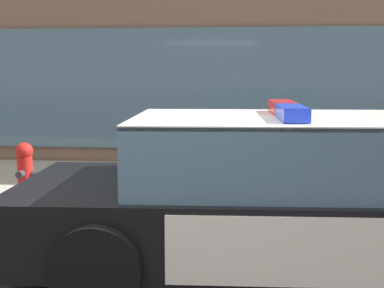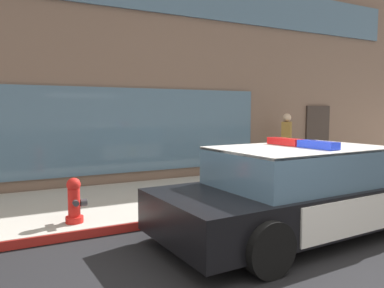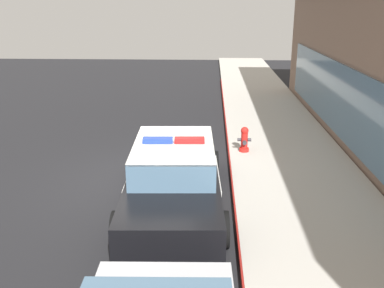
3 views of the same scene
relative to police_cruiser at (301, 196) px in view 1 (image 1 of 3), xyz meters
The scene contains 5 objects.
sidewalk 3.36m from the police_cruiser, 115.85° to the left, with size 48.00×3.30×0.15m, color #B2ADA3.
curb_red_paint 2.04m from the police_cruiser, 137.72° to the left, with size 28.80×0.04×0.14m, color maroon.
storefront_building 10.13m from the police_cruiser, 100.57° to the left, with size 22.80×9.91×6.88m.
police_cruiser is the anchor object (origin of this frame).
fire_hydrant 3.69m from the police_cruiser, 151.79° to the left, with size 0.34×0.39×0.73m.
Camera 1 is at (0.94, -3.82, 1.77)m, focal length 49.88 mm.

